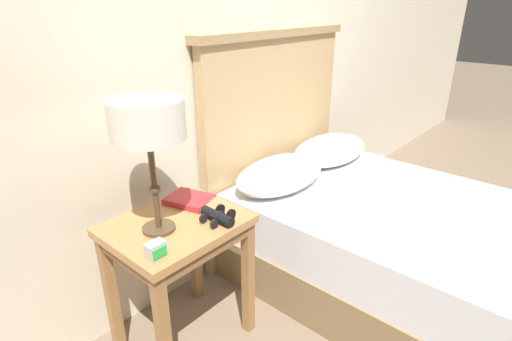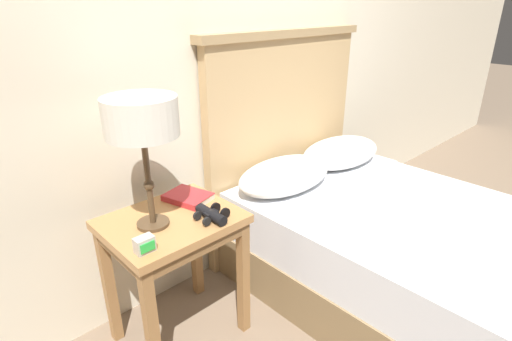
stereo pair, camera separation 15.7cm
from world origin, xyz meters
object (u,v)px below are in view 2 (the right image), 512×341
book_on_nightstand (188,197)px  nightstand (173,238)px  binoculars_pair (212,214)px  table_lamp (141,121)px  alarm_clock (145,245)px  bed (399,244)px

book_on_nightstand → nightstand: bearing=-149.2°
book_on_nightstand → binoculars_pair: size_ratio=1.45×
table_lamp → alarm_clock: (-0.12, -0.15, -0.40)m
nightstand → table_lamp: 0.54m
nightstand → binoculars_pair: 0.21m
table_lamp → binoculars_pair: (0.20, -0.13, -0.41)m
nightstand → table_lamp: table_lamp is taller
table_lamp → alarm_clock: 0.45m
nightstand → table_lamp: bearing=178.6°
bed → binoculars_pair: (-0.87, 0.42, 0.34)m
nightstand → binoculars_pair: binoculars_pair is taller
bed → binoculars_pair: bearing=154.2°
alarm_clock → nightstand: bearing=35.8°
alarm_clock → table_lamp: bearing=51.0°
bed → table_lamp: size_ratio=3.60×
bed → binoculars_pair: size_ratio=11.85×
nightstand → bed: size_ratio=0.33×
bed → book_on_nightstand: bearing=143.0°
bed → alarm_clock: bed is taller
book_on_nightstand → alarm_clock: bearing=-146.2°
table_lamp → nightstand: bearing=-1.4°
table_lamp → alarm_clock: size_ratio=7.48×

